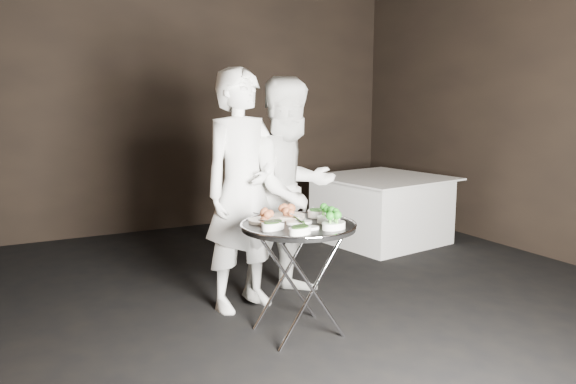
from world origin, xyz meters
name	(u,v)px	position (x,y,z in m)	size (l,w,h in m)	color
floor	(313,334)	(0.00, 0.00, -0.03)	(6.00, 7.00, 0.05)	black
wall_back	(165,105)	(0.00, 3.52, 1.50)	(6.00, 0.05, 3.00)	black
tray_stand	(298,274)	(-0.10, 0.02, 0.41)	(0.50, 0.43, 0.74)	silver
serving_tray	(299,226)	(-0.10, 0.02, 0.75)	(0.77, 0.77, 0.04)	black
potato_plate_a	(265,217)	(-0.27, 0.18, 0.79)	(0.22, 0.22, 0.08)	beige
potato_plate_b	(289,212)	(-0.06, 0.24, 0.79)	(0.22, 0.22, 0.08)	beige
greens_bowl	(317,212)	(0.12, 0.16, 0.79)	(0.13, 0.13, 0.08)	white
asparagus_plate_a	(299,221)	(-0.09, 0.03, 0.77)	(0.19, 0.13, 0.04)	white
asparagus_plate_b	(305,227)	(-0.13, -0.13, 0.77)	(0.20, 0.16, 0.04)	white
spinach_bowl_a	(273,224)	(-0.31, -0.03, 0.79)	(0.20, 0.16, 0.07)	white
spinach_bowl_b	(300,229)	(-0.22, -0.22, 0.79)	(0.19, 0.15, 0.07)	white
broccoli_bowl_a	(329,217)	(0.11, -0.01, 0.79)	(0.17, 0.12, 0.07)	white
broccoli_bowl_b	(334,224)	(0.03, -0.20, 0.79)	(0.20, 0.17, 0.07)	white
serving_utensils	(296,214)	(-0.08, 0.09, 0.81)	(0.58, 0.42, 0.01)	silver
waiter_left	(243,190)	(-0.23, 0.65, 0.90)	(0.66, 0.43, 1.80)	silver
waiter_right	(291,189)	(0.20, 0.70, 0.87)	(0.85, 0.66, 1.74)	silver
dining_table	(381,209)	(1.91, 1.78, 0.37)	(1.28, 1.28, 0.73)	white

